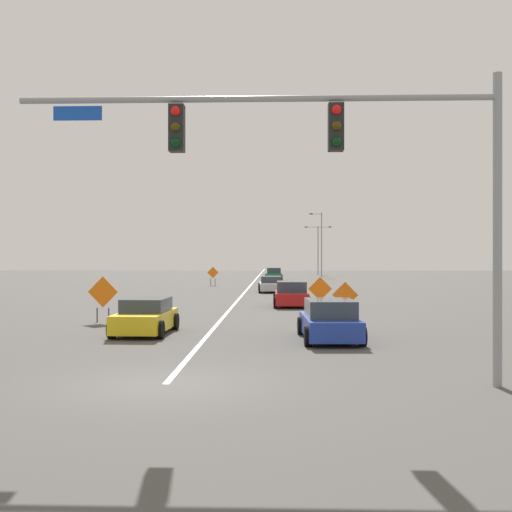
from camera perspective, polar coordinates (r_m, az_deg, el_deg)
The scene contains 14 objects.
ground at distance 14.42m, azimuth -8.25°, elevation -11.52°, with size 211.44×211.44×0.00m, color #4C4947.
road_centre_stripe at distance 72.74m, azimuth -0.09°, elevation -2.21°, with size 0.16×117.47×0.01m.
traffic_signal_assembly at distance 14.13m, azimuth 7.46°, elevation 9.09°, with size 10.75×0.44×6.91m.
street_lamp_far_right at distance 83.96m, azimuth 5.93°, elevation 1.30°, with size 1.68×0.24×8.60m.
street_lamp_far_left at distance 93.57m, azimuth 5.68°, elevation 0.98°, with size 3.98×0.24×7.27m.
construction_sign_left_shoulder at distance 27.77m, azimuth -13.79°, elevation -3.36°, with size 1.34×0.16×1.99m.
construction_sign_left_lane at distance 60.07m, azimuth -3.95°, elevation -1.62°, with size 1.07×0.28×1.79m.
construction_sign_median_near at distance 29.19m, azimuth 5.86°, elevation -3.24°, with size 1.12×0.13×1.90m.
construction_sign_median_far at distance 26.46m, azimuth 8.14°, elevation -3.77°, with size 1.08×0.30×1.78m.
car_yellow_mid at distance 23.48m, azimuth -10.05°, elevation -5.48°, with size 2.02×3.92×1.31m.
car_red_distant at distance 35.61m, azimuth 3.24°, elevation -3.55°, with size 2.07×4.30×1.42m.
car_green_approaching at distance 74.48m, azimuth 1.62°, elevation -1.67°, with size 2.11×3.97×1.41m.
car_blue_near at distance 21.50m, azimuth 6.73°, elevation -5.91°, with size 2.09×4.30×1.39m.
car_silver_passing at distance 49.41m, azimuth 1.37°, elevation -2.62°, with size 2.14×4.66×1.25m.
Camera 1 is at (2.48, -13.90, 2.89)m, focal length 43.84 mm.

